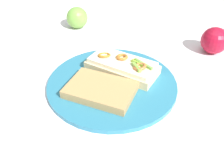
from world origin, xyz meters
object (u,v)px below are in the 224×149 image
(plate, at_px, (112,83))
(apple_1, at_px, (77,18))
(sandwich, at_px, (122,66))
(bread_slice_side, at_px, (101,90))
(apple_0, at_px, (214,40))

(plate, distance_m, apple_1, 0.34)
(apple_1, bearing_deg, sandwich, -70.95)
(apple_1, bearing_deg, bread_slice_side, -83.88)
(plate, distance_m, apple_0, 0.33)
(sandwich, bearing_deg, plate, -90.92)
(bread_slice_side, xyz_separation_m, apple_1, (-0.04, 0.37, 0.02))
(plate, distance_m, sandwich, 0.05)
(sandwich, height_order, apple_1, apple_1)
(apple_0, bearing_deg, apple_1, 149.57)
(plate, xyz_separation_m, bread_slice_side, (-0.03, -0.04, 0.01))
(bread_slice_side, relative_size, apple_0, 1.95)
(sandwich, height_order, apple_0, apple_0)
(bread_slice_side, distance_m, apple_1, 0.37)
(sandwich, relative_size, apple_0, 2.48)
(sandwich, distance_m, apple_0, 0.28)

